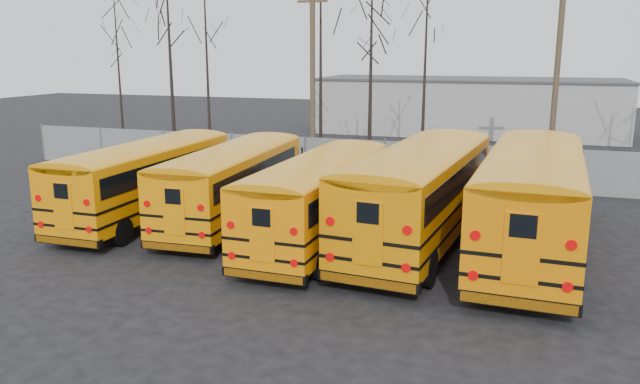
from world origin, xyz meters
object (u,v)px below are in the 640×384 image
(bus_e, at_px, (533,192))
(utility_pole_left, at_px, (313,76))
(bus_d, at_px, (422,186))
(utility_pole_right, at_px, (557,76))
(bus_a, at_px, (149,173))
(bus_b, at_px, (235,177))
(bus_c, at_px, (321,192))

(bus_e, relative_size, utility_pole_left, 1.30)
(bus_d, bearing_deg, utility_pole_right, 78.78)
(bus_e, xyz_separation_m, utility_pole_right, (0.97, 14.46, 2.93))
(utility_pole_left, bearing_deg, bus_d, -58.07)
(bus_a, relative_size, bus_b, 1.01)
(bus_b, height_order, utility_pole_right, utility_pole_right)
(bus_b, xyz_separation_m, bus_d, (6.86, -0.49, 0.24))
(bus_c, bearing_deg, bus_a, 174.03)
(bus_a, bearing_deg, utility_pole_right, 44.74)
(bus_c, height_order, utility_pole_left, utility_pole_left)
(bus_b, bearing_deg, utility_pole_right, 48.58)
(bus_e, bearing_deg, bus_d, -178.86)
(bus_c, relative_size, utility_pole_right, 1.09)
(bus_d, relative_size, utility_pole_right, 1.25)
(bus_c, bearing_deg, utility_pole_right, 65.24)
(bus_a, bearing_deg, bus_e, -0.39)
(bus_d, distance_m, utility_pole_right, 15.31)
(bus_c, relative_size, bus_d, 0.87)
(bus_b, bearing_deg, utility_pole_left, 93.32)
(bus_c, height_order, bus_d, bus_d)
(bus_b, relative_size, bus_d, 0.87)
(bus_b, xyz_separation_m, utility_pole_right, (11.20, 13.88, 3.22))
(utility_pole_right, bearing_deg, bus_d, -109.00)
(bus_a, bearing_deg, bus_c, -7.22)
(bus_a, relative_size, utility_pole_right, 1.09)
(bus_b, bearing_deg, bus_d, -6.65)
(bus_c, distance_m, bus_e, 6.54)
(bus_a, relative_size, bus_d, 0.88)
(utility_pole_left, bearing_deg, bus_b, -84.52)
(bus_e, distance_m, utility_pole_right, 14.78)
(bus_d, relative_size, bus_e, 0.98)
(bus_c, bearing_deg, utility_pole_left, 111.30)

